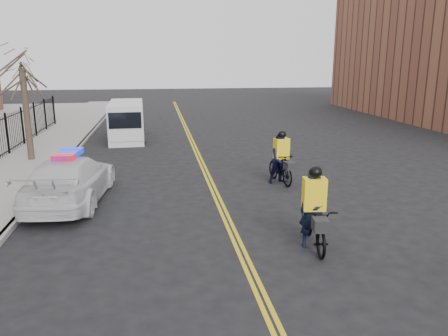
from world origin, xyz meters
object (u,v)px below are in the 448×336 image
object	(u,v)px
police_cruiser	(70,179)
cargo_van	(127,122)
cyclist_near	(313,219)
cyclist_far	(281,163)

from	to	relation	value
police_cruiser	cargo_van	size ratio (longest dim) A/B	1.05
cargo_van	police_cruiser	bearing A→B (deg)	-97.58
police_cruiser	cargo_van	bearing A→B (deg)	-90.69
cyclist_near	cyclist_far	world-z (taller)	cyclist_near
cyclist_near	cyclist_far	size ratio (longest dim) A/B	1.07
cargo_van	cyclist_far	world-z (taller)	cargo_van
cyclist_far	cargo_van	bearing A→B (deg)	112.13
cargo_van	cyclist_near	size ratio (longest dim) A/B	2.37
cargo_van	cyclist_far	xyz separation A→B (m)	(6.27, -10.19, -0.26)
cargo_van	cyclist_near	bearing A→B (deg)	-73.05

